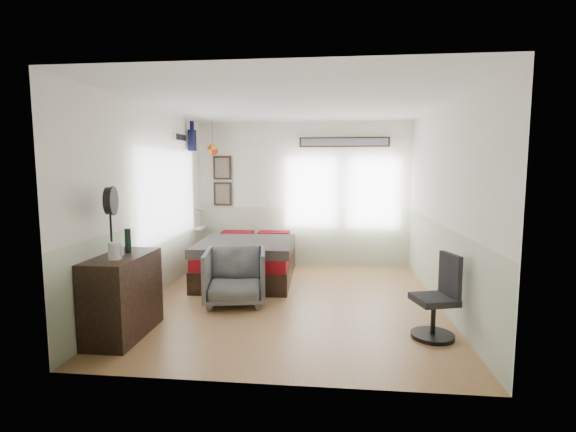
% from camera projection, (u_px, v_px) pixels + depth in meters
% --- Properties ---
extents(ground_plane, '(4.00, 4.50, 0.01)m').
position_uv_depth(ground_plane, '(292.00, 302.00, 5.80)').
color(ground_plane, '#AD7546').
extents(room_shell, '(4.02, 4.52, 2.71)m').
position_uv_depth(room_shell, '(288.00, 185.00, 5.81)').
color(room_shell, white).
rests_on(room_shell, ground_plane).
extents(wall_decor, '(3.55, 1.32, 1.44)m').
position_uv_depth(wall_decor, '(242.00, 154.00, 7.61)').
color(wall_decor, '#3C2416').
rests_on(wall_decor, room_shell).
extents(bed, '(1.57, 2.13, 0.67)m').
position_uv_depth(bed, '(248.00, 259.00, 6.99)').
color(bed, black).
rests_on(bed, ground_plane).
extents(dresser, '(0.48, 1.00, 0.90)m').
position_uv_depth(dresser, '(123.00, 296.00, 4.58)').
color(dresser, black).
rests_on(dresser, ground_plane).
extents(armchair, '(0.94, 0.96, 0.76)m').
position_uv_depth(armchair, '(235.00, 276.00, 5.68)').
color(armchair, slate).
rests_on(armchair, ground_plane).
extents(nightstand, '(0.52, 0.44, 0.46)m').
position_uv_depth(nightstand, '(280.00, 256.00, 7.74)').
color(nightstand, black).
rests_on(nightstand, ground_plane).
extents(task_chair, '(0.51, 0.51, 0.93)m').
position_uv_depth(task_chair, '(438.00, 304.00, 4.53)').
color(task_chair, black).
rests_on(task_chair, ground_plane).
extents(kettle, '(0.16, 0.13, 0.18)m').
position_uv_depth(kettle, '(115.00, 251.00, 4.33)').
color(kettle, silver).
rests_on(kettle, dresser).
extents(bottle, '(0.07, 0.07, 0.27)m').
position_uv_depth(bottle, '(128.00, 241.00, 4.67)').
color(bottle, black).
rests_on(bottle, dresser).
extents(stand_fan, '(0.14, 0.31, 0.76)m').
position_uv_depth(stand_fan, '(111.00, 202.00, 4.39)').
color(stand_fan, black).
rests_on(stand_fan, dresser).
extents(black_bag, '(0.34, 0.25, 0.18)m').
position_uv_depth(black_bag, '(280.00, 239.00, 7.70)').
color(black_bag, black).
rests_on(black_bag, nightstand).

